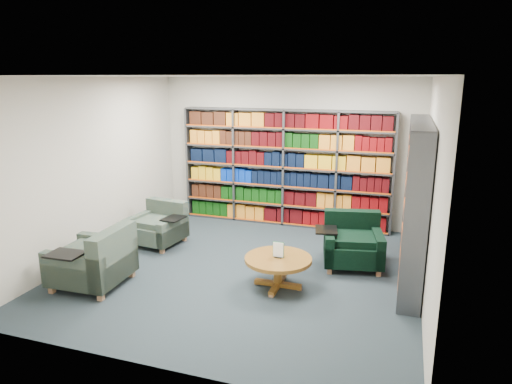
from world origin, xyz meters
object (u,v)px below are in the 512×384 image
(chair_green_right, at_px, (352,244))
(chair_teal_front, at_px, (97,263))
(coffee_table, at_px, (278,264))
(chair_teal_left, at_px, (160,227))

(chair_green_right, height_order, chair_teal_front, chair_teal_front)
(chair_green_right, height_order, coffee_table, chair_green_right)
(chair_teal_left, bearing_deg, coffee_table, -23.23)
(chair_green_right, bearing_deg, coffee_table, -126.50)
(chair_teal_front, bearing_deg, coffee_table, 17.12)
(coffee_table, bearing_deg, chair_green_right, 53.50)
(chair_green_right, xyz_separation_m, chair_teal_front, (-3.21, -1.88, 0.02))
(chair_teal_left, height_order, coffee_table, chair_teal_left)
(chair_green_right, distance_m, coffee_table, 1.43)
(chair_teal_front, xyz_separation_m, coffee_table, (2.36, 0.73, 0.01))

